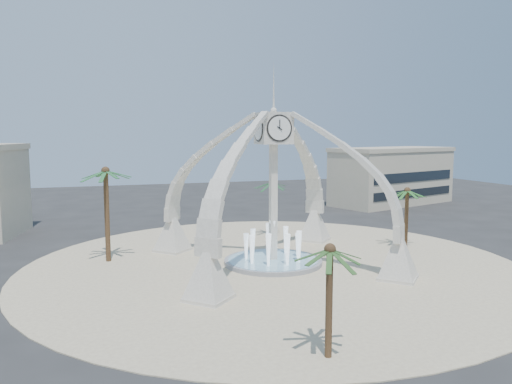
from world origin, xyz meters
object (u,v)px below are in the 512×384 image
object	(u,v)px
clock_tower	(273,185)
palm_north	(272,184)
palm_east	(407,191)
palm_west	(105,173)
fountain	(273,261)
palm_south	(330,251)

from	to	relation	value
clock_tower	palm_north	xyz separation A→B (m)	(3.75, 10.40, -0.95)
palm_east	palm_west	bearing A→B (deg)	172.67
clock_tower	palm_west	world-z (taller)	clock_tower
fountain	palm_east	xyz separation A→B (m)	(13.96, 1.73, 5.03)
clock_tower	palm_east	bearing A→B (deg)	7.07
palm_west	palm_north	world-z (taller)	palm_west
palm_west	palm_east	bearing A→B (deg)	-7.33
clock_tower	palm_south	distance (m)	17.39
palm_north	clock_tower	bearing A→B (deg)	-109.81
palm_west	palm_north	size ratio (longest dim) A/B	1.34
fountain	palm_north	size ratio (longest dim) A/B	1.27
palm_east	fountain	bearing A→B (deg)	-172.93
clock_tower	fountain	xyz separation A→B (m)	(0.00, 0.00, -6.20)
fountain	palm_west	world-z (taller)	palm_west
clock_tower	fountain	bearing A→B (deg)	90.00
palm_east	palm_south	bearing A→B (deg)	-133.18
clock_tower	palm_west	size ratio (longest dim) A/B	2.13
fountain	palm_south	world-z (taller)	palm_south
palm_south	palm_east	bearing A→B (deg)	46.82
palm_west	palm_north	xyz separation A→B (m)	(16.48, 5.23, -1.93)
clock_tower	palm_north	size ratio (longest dim) A/B	2.85
clock_tower	palm_south	size ratio (longest dim) A/B	3.02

